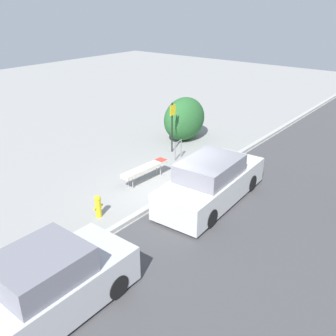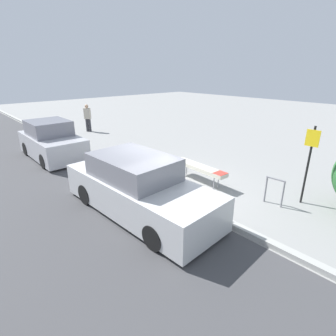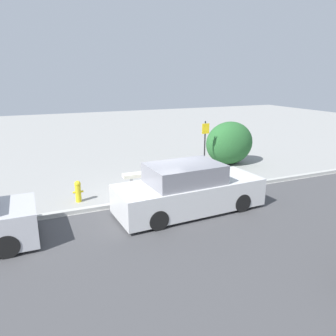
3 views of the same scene
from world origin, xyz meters
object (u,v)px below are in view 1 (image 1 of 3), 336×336
Objects in this scene: sign_post at (172,123)px; fire_hydrant at (98,205)px; parked_car_far at (49,286)px; bench at (145,169)px; bike_rack at (178,148)px; parked_car_near at (211,182)px.

fire_hydrant is at bearing -164.59° from sign_post.
sign_post is at bearing 22.49° from parked_car_far.
bench is 6.88m from parked_car_far.
sign_post reaches higher than bench.
parked_car_near is (-2.30, -3.17, 0.20)m from bike_rack.
sign_post is (3.06, 1.07, 0.86)m from bench.
parked_car_near reaches higher than fire_hydrant.
parked_car_near is at bearing -125.79° from sign_post.
fire_hydrant is 4.07m from parked_car_far.
parked_car_near reaches higher than bench.
bike_rack reaches higher than bench.
parked_car_near is 1.26× the size of parked_car_far.
parked_car_near is at bearing -0.17° from parked_car_far.
parked_car_far is (-6.53, 0.01, 0.01)m from parked_car_near.
bike_rack is 5.53m from fire_hydrant.
parked_car_near is at bearing -125.97° from bike_rack.
sign_post reaches higher than bike_rack.
parked_car_far is (-3.38, -2.25, 0.31)m from fire_hydrant.
sign_post is 0.47× the size of parked_car_near.
bike_rack is 0.17× the size of parked_car_near.
sign_post reaches higher than parked_car_near.
parked_car_near reaches higher than bike_rack.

